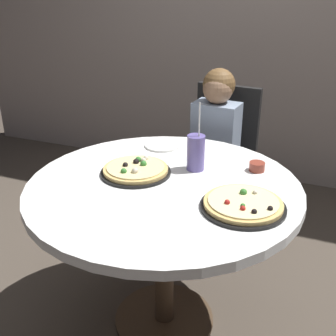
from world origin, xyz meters
name	(u,v)px	position (x,y,z in m)	size (l,w,h in m)	color
ground_plane	(164,319)	(0.00, 0.00, 0.00)	(8.00, 8.00, 0.00)	#4C4238
dining_table	(164,205)	(0.00, 0.00, 0.65)	(1.15, 1.15, 0.75)	white
chair_wooden	(220,155)	(0.01, 0.91, 0.53)	(0.44, 0.44, 0.95)	black
diner_child	(209,172)	(-0.01, 0.73, 0.48)	(0.29, 0.42, 1.08)	#3F4766
pizza_veggie	(136,170)	(-0.15, 0.05, 0.77)	(0.31, 0.31, 0.05)	black
pizza_cheese	(243,205)	(0.35, -0.08, 0.77)	(0.32, 0.32, 0.05)	black
soda_cup	(196,152)	(0.08, 0.19, 0.83)	(0.08, 0.08, 0.31)	#6659A5
sauce_bowl	(257,167)	(0.34, 0.27, 0.77)	(0.07, 0.07, 0.04)	brown
plate_small	(162,145)	(-0.17, 0.39, 0.76)	(0.18, 0.18, 0.01)	white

